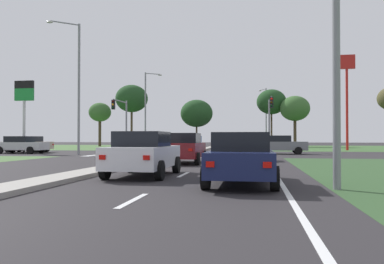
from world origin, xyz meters
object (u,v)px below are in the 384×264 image
object	(u,v)px
car_maroon_sixth	(184,148)
street_lamp_fourth	(266,114)
treeline_third	(197,113)
treeline_fifth	(295,109)
traffic_signal_far_left	(122,115)
car_teal_second	(186,143)
fuel_price_totem	(24,100)
treeline_near	(100,113)
street_lamp_second	(76,82)
car_grey_fifth	(280,145)
car_blue_seventh	(244,147)
car_beige_third	(28,144)
car_silver_eighth	(21,145)
fastfood_pole_sign	(347,80)
car_navy_fourth	(241,158)
traffic_signal_far_right	(270,114)
car_white_near	(144,153)
treeline_second	(132,99)
pedestrian_at_median	(200,140)
treeline_fourth	(271,102)

from	to	relation	value
car_maroon_sixth	street_lamp_fourth	bearing A→B (deg)	83.35
treeline_third	treeline_fifth	xyz separation A→B (m)	(15.77, -0.67, 0.55)
street_lamp_fourth	traffic_signal_far_left	bearing A→B (deg)	-116.94
car_teal_second	fuel_price_totem	xyz separation A→B (m)	(-11.98, -15.77, 3.99)
car_maroon_sixth	treeline_near	distance (m)	47.08
street_lamp_second	car_grey_fifth	bearing A→B (deg)	14.32
car_blue_seventh	street_lamp_fourth	world-z (taller)	street_lamp_fourth
car_beige_third	car_silver_eighth	xyz separation A→B (m)	(1.08, -2.84, -0.01)
car_beige_third	fastfood_pole_sign	world-z (taller)	fastfood_pole_sign
car_silver_eighth	car_navy_fourth	bearing A→B (deg)	44.96
car_grey_fifth	traffic_signal_far_right	distance (m)	5.04
car_navy_fourth	fastfood_pole_sign	bearing A→B (deg)	72.74
traffic_signal_far_left	car_silver_eighth	bearing A→B (deg)	-133.32
car_white_near	treeline_near	bearing A→B (deg)	114.11
fuel_price_totem	car_grey_fifth	bearing A→B (deg)	5.26
car_navy_fourth	car_white_near	bearing A→B (deg)	152.18
treeline_second	fuel_price_totem	bearing A→B (deg)	-92.30
car_beige_third	treeline_second	bearing A→B (deg)	-4.99
car_white_near	car_blue_seventh	distance (m)	11.31
car_silver_eighth	pedestrian_at_median	bearing A→B (deg)	129.29
traffic_signal_far_right	street_lamp_second	bearing A→B (deg)	-152.53
street_lamp_fourth	treeline_third	xyz separation A→B (m)	(-11.42, -6.12, -0.18)
car_white_near	car_maroon_sixth	bearing A→B (deg)	88.74
car_silver_eighth	treeline_fourth	world-z (taller)	treeline_fourth
car_blue_seventh	treeline_third	world-z (taller)	treeline_third
car_grey_fifth	treeline_near	size ratio (longest dim) A/B	0.62
car_beige_third	car_teal_second	bearing A→B (deg)	-44.30
pedestrian_at_median	treeline_third	xyz separation A→B (m)	(-3.38, 20.15, 4.32)
treeline_third	car_teal_second	bearing A→B (deg)	-86.63
car_maroon_sixth	fastfood_pole_sign	xyz separation A→B (m)	(14.17, 25.88, 7.15)
car_teal_second	car_silver_eighth	distance (m)	20.19
car_navy_fourth	treeline_fifth	size ratio (longest dim) A/B	0.57
car_grey_fifth	car_navy_fourth	bearing A→B (deg)	-6.38
treeline_near	car_beige_third	bearing A→B (deg)	-81.60
treeline_second	treeline_fourth	size ratio (longest dim) A/B	1.06
car_maroon_sixth	traffic_signal_far_right	world-z (taller)	traffic_signal_far_right
traffic_signal_far_right	treeline_fourth	bearing A→B (deg)	87.19
car_maroon_sixth	treeline_fourth	distance (m)	45.09
car_white_near	treeline_fourth	bearing A→B (deg)	82.55
car_beige_third	treeline_third	xyz separation A→B (m)	(12.14, 29.13, 4.70)
fuel_price_totem	traffic_signal_far_right	bearing A→B (deg)	15.61
treeline_fourth	treeline_fifth	world-z (taller)	treeline_fourth
car_maroon_sixth	treeline_fourth	xyz separation A→B (m)	(6.54, 44.14, 6.49)
car_maroon_sixth	treeline_near	size ratio (longest dim) A/B	0.57
car_teal_second	treeline_near	xyz separation A→B (m)	(-17.12, 14.02, 4.89)
car_navy_fourth	car_grey_fifth	world-z (taller)	car_grey_fifth
car_blue_seventh	treeline_near	bearing A→B (deg)	123.53
car_beige_third	car_maroon_sixth	size ratio (longest dim) A/B	1.09
treeline_second	car_maroon_sixth	bearing A→B (deg)	-68.29
car_white_near	car_navy_fourth	size ratio (longest dim) A/B	0.91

